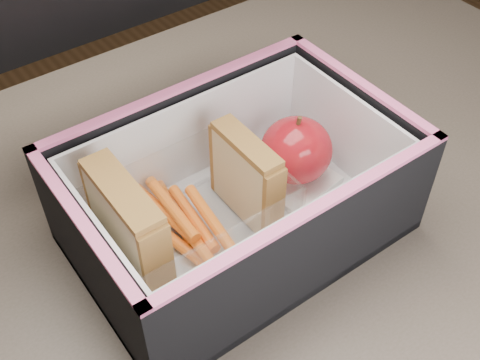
{
  "coord_description": "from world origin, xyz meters",
  "views": [
    {
      "loc": [
        -0.23,
        -0.32,
        1.24
      ],
      "look_at": [
        0.02,
        0.02,
        0.81
      ],
      "focal_mm": 45.0,
      "sensor_mm": 36.0,
      "label": 1
    }
  ],
  "objects": [
    {
      "name": "paper_napkin",
      "position": [
        0.1,
        0.02,
        0.77
      ],
      "size": [
        0.09,
        0.09,
        0.01
      ],
      "primitive_type": "cube",
      "rotation": [
        0.0,
        0.0,
        0.12
      ],
      "color": "white",
      "rests_on": "lunch_bag"
    },
    {
      "name": "lunch_bag",
      "position": [
        0.01,
        0.02,
        0.82
      ],
      "size": [
        0.32,
        0.36,
        0.28
      ],
      "color": "black",
      "rests_on": "kitchen_table"
    },
    {
      "name": "red_apple",
      "position": [
        0.1,
        0.02,
        0.81
      ],
      "size": [
        0.09,
        0.09,
        0.08
      ],
      "rotation": [
        0.0,
        0.0,
        -0.12
      ],
      "color": "maroon",
      "rests_on": "paper_napkin"
    },
    {
      "name": "carrot_sticks",
      "position": [
        -0.04,
        0.02,
        0.78
      ],
      "size": [
        0.06,
        0.16,
        0.03
      ],
      "color": "orange",
      "rests_on": "plastic_tub"
    },
    {
      "name": "plastic_tub",
      "position": [
        -0.04,
        0.02,
        0.8
      ],
      "size": [
        0.18,
        0.13,
        0.07
      ],
      "primitive_type": null,
      "color": "white",
      "rests_on": "lunch_bag"
    },
    {
      "name": "sandwich_left",
      "position": [
        -0.1,
        0.02,
        0.82
      ],
      "size": [
        0.03,
        0.1,
        0.11
      ],
      "color": "tan",
      "rests_on": "plastic_tub"
    },
    {
      "name": "kitchen_table",
      "position": [
        0.0,
        0.0,
        0.66
      ],
      "size": [
        1.2,
        0.8,
        0.75
      ],
      "color": "brown",
      "rests_on": "ground"
    },
    {
      "name": "sandwich_right",
      "position": [
        0.03,
        0.02,
        0.82
      ],
      "size": [
        0.02,
        0.09,
        0.1
      ],
      "color": "tan",
      "rests_on": "plastic_tub"
    }
  ]
}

